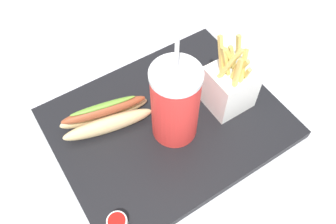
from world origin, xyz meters
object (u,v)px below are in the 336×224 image
hot_dog_1 (106,117)px  ketchup_cup_2 (117,223)px  fries_basket (230,86)px  soda_cup (177,103)px  ketchup_cup_1 (176,81)px

hot_dog_1 → ketchup_cup_2: hot_dog_1 is taller
fries_basket → ketchup_cup_2: bearing=18.2°
fries_basket → hot_dog_1: fries_basket is taller
soda_cup → hot_dog_1: (0.11, -0.08, -0.06)m
soda_cup → fries_basket: soda_cup is taller
ketchup_cup_2 → fries_basket: bearing=-161.8°
ketchup_cup_2 → soda_cup: bearing=-150.5°
fries_basket → ketchup_cup_2: 0.33m
ketchup_cup_1 → ketchup_cup_2: bearing=38.5°
soda_cup → ketchup_cup_1: 0.13m
fries_basket → ketchup_cup_1: fries_basket is taller
hot_dog_1 → ketchup_cup_2: (0.08, 0.19, -0.02)m
fries_basket → hot_dog_1: 0.25m
soda_cup → hot_dog_1: 0.15m
ketchup_cup_1 → ketchup_cup_2: ketchup_cup_2 is taller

